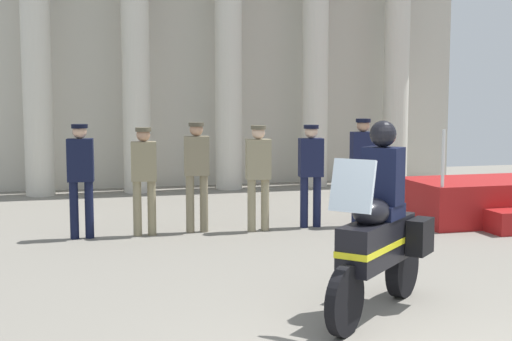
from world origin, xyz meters
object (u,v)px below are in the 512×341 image
(officer_in_row_1, at_px, (144,172))
(officer_in_row_4, at_px, (311,167))
(officer_in_row_5, at_px, (363,163))
(motorcycle_with_rider, at_px, (380,233))
(officer_in_row_2, at_px, (197,168))
(officer_in_row_0, at_px, (81,171))
(reviewing_stand, at_px, (509,201))
(officer_in_row_3, at_px, (258,169))

(officer_in_row_1, bearing_deg, officer_in_row_4, -173.95)
(officer_in_row_5, bearing_deg, motorcycle_with_rider, 74.59)
(officer_in_row_5, bearing_deg, officer_in_row_2, 2.67)
(officer_in_row_0, relative_size, officer_in_row_1, 1.04)
(officer_in_row_1, distance_m, officer_in_row_5, 3.54)
(officer_in_row_2, bearing_deg, reviewing_stand, -178.16)
(officer_in_row_1, relative_size, officer_in_row_5, 0.94)
(officer_in_row_0, bearing_deg, officer_in_row_2, -172.85)
(officer_in_row_1, distance_m, officer_in_row_4, 2.68)
(officer_in_row_2, relative_size, officer_in_row_4, 1.03)
(officer_in_row_1, distance_m, officer_in_row_3, 1.78)
(reviewing_stand, bearing_deg, officer_in_row_5, 175.01)
(officer_in_row_0, distance_m, officer_in_row_2, 1.75)
(reviewing_stand, relative_size, officer_in_row_4, 2.05)
(officer_in_row_1, xyz_separation_m, officer_in_row_5, (3.54, -0.10, 0.06))
(officer_in_row_3, distance_m, officer_in_row_4, 0.91)
(motorcycle_with_rider, bearing_deg, officer_in_row_2, -120.31)
(officer_in_row_4, bearing_deg, officer_in_row_0, 5.67)
(officer_in_row_2, bearing_deg, officer_in_row_1, 10.08)
(reviewing_stand, relative_size, officer_in_row_1, 2.06)
(reviewing_stand, xyz_separation_m, officer_in_row_5, (-2.61, 0.23, 0.70))
(officer_in_row_2, bearing_deg, motorcycle_with_rider, 108.77)
(officer_in_row_2, distance_m, officer_in_row_5, 2.72)
(officer_in_row_0, xyz_separation_m, officer_in_row_4, (3.61, -0.02, -0.03))
(officer_in_row_5, bearing_deg, officer_in_row_1, 4.39)
(reviewing_stand, xyz_separation_m, officer_in_row_1, (-6.15, 0.32, 0.63))
(officer_in_row_0, distance_m, officer_in_row_1, 0.93)
(officer_in_row_4, xyz_separation_m, motorcycle_with_rider, (-0.84, -4.43, -0.19))
(officer_in_row_0, height_order, officer_in_row_3, officer_in_row_0)
(officer_in_row_0, bearing_deg, officer_in_row_5, -175.57)
(officer_in_row_1, relative_size, officer_in_row_3, 0.99)
(officer_in_row_0, distance_m, officer_in_row_5, 4.47)
(officer_in_row_4, bearing_deg, reviewing_stand, -179.45)
(reviewing_stand, distance_m, motorcycle_with_rider, 5.96)
(officer_in_row_1, bearing_deg, officer_in_row_2, -169.92)
(officer_in_row_3, relative_size, motorcycle_with_rider, 0.88)
(officer_in_row_4, height_order, officer_in_row_5, officer_in_row_5)
(officer_in_row_5, bearing_deg, officer_in_row_4, -0.75)
(officer_in_row_4, xyz_separation_m, officer_in_row_5, (0.86, -0.10, 0.06))
(reviewing_stand, bearing_deg, motorcycle_with_rider, -136.38)
(reviewing_stand, xyz_separation_m, officer_in_row_0, (-7.08, 0.35, 0.67))
(officer_in_row_3, relative_size, officer_in_row_5, 0.95)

